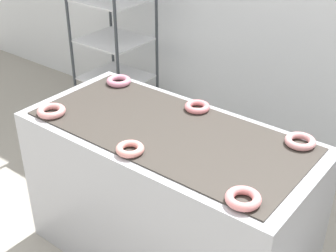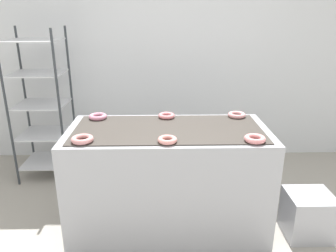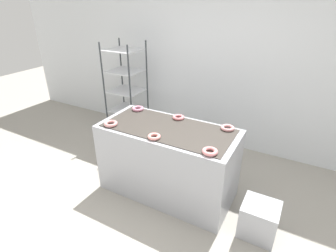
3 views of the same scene
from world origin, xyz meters
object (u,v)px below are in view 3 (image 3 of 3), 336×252
baking_rack_cart (126,91)px  donut_near_center (154,137)px  fryer_machine (168,161)px  donut_far_center (178,117)px  donut_far_right (228,128)px  donut_near_right (210,151)px  donut_near_left (111,124)px  donut_far_left (138,109)px  glaze_bin (259,219)px

baking_rack_cart → donut_near_center: 1.80m
fryer_machine → donut_far_center: donut_far_center is taller
donut_far_center → donut_far_right: same height
fryer_machine → donut_near_right: 0.81m
fryer_machine → donut_near_left: donut_near_left is taller
fryer_machine → donut_near_center: donut_near_center is taller
donut_near_left → donut_near_right: bearing=-0.9°
donut_far_center → donut_far_left: bearing=-178.6°
baking_rack_cart → donut_far_right: 2.03m
donut_near_right → donut_far_right: 0.56m
glaze_bin → donut_far_right: size_ratio=2.45×
baking_rack_cart → donut_far_center: bearing=-28.0°
donut_near_left → baking_rack_cart: bearing=120.0°
fryer_machine → baking_rack_cart: baking_rack_cart is taller
donut_near_center → donut_far_center: (0.00, 0.55, -0.00)m
donut_far_center → donut_far_right: bearing=0.8°
baking_rack_cart → donut_near_left: (0.71, -1.23, 0.09)m
baking_rack_cart → donut_far_center: (1.30, -0.69, 0.09)m
donut_near_center → donut_far_right: 0.83m
baking_rack_cart → donut_near_center: bearing=-43.8°
baking_rack_cart → donut_near_right: baking_rack_cart is taller
baking_rack_cart → donut_far_left: size_ratio=10.61×
donut_near_left → donut_near_center: 0.59m
donut_near_left → donut_near_right: same height
donut_near_right → donut_far_left: 1.30m
donut_far_right → donut_near_center: bearing=-137.4°
donut_far_left → donut_far_center: size_ratio=1.07×
donut_far_center → glaze_bin: bearing=-20.4°
glaze_bin → donut_far_left: (-1.72, 0.41, 0.72)m
glaze_bin → donut_near_right: size_ratio=2.47×
donut_near_right → donut_far_left: (-1.19, 0.54, -0.00)m
donut_near_center → donut_far_left: (-0.58, 0.54, 0.00)m
glaze_bin → donut_far_left: size_ratio=2.45×
donut_near_left → donut_near_center: size_ratio=1.14×
donut_far_left → donut_near_right: bearing=-24.3°
fryer_machine → donut_far_left: (-0.59, 0.26, 0.46)m
donut_far_center → donut_near_center: bearing=-90.4°
donut_near_left → donut_far_left: size_ratio=1.03×
donut_near_left → donut_near_center: donut_near_left is taller
glaze_bin → donut_near_right: donut_near_right is taller
baking_rack_cart → donut_far_center: size_ratio=11.36×
glaze_bin → donut_far_right: (-0.53, 0.43, 0.72)m
fryer_machine → donut_far_left: size_ratio=10.44×
glaze_bin → donut_far_right: 0.99m
donut_near_left → donut_far_left: (0.02, 0.52, -0.00)m
donut_near_center → donut_far_right: bearing=42.6°
fryer_machine → donut_far_right: donut_far_right is taller
donut_near_center → donut_far_center: same height
donut_near_right → glaze_bin: bearing=13.5°
baking_rack_cart → donut_near_left: 1.42m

